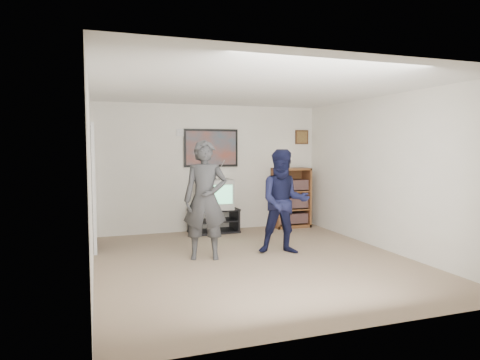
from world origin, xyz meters
TOP-DOWN VIEW (x-y plane):
  - room_shell at (0.00, 0.35)m, footprint 4.51×5.00m
  - media_stand at (-0.02, 2.23)m, footprint 0.97×0.59m
  - crt_television at (-0.00, 2.23)m, footprint 0.74×0.65m
  - bookshelf at (1.66, 2.28)m, footprint 0.75×0.43m
  - table_lamp at (1.57, 2.31)m, footprint 0.22×0.22m
  - person_tall at (-0.65, 0.39)m, footprint 0.74×0.59m
  - person_short at (0.59, 0.29)m, footprint 0.94×0.82m
  - controller_left at (-0.70, 0.58)m, footprint 0.08×0.13m
  - controller_right at (0.63, 0.55)m, footprint 0.07×0.11m
  - poster at (0.00, 2.48)m, footprint 1.10×0.03m
  - air_vent at (-0.55, 2.48)m, footprint 0.28×0.02m
  - small_picture at (2.00, 2.48)m, footprint 0.30×0.03m
  - doorway at (-2.23, 1.60)m, footprint 0.03×0.85m

SIDE VIEW (x-z plane):
  - media_stand at x=-0.02m, z-range 0.00..0.47m
  - bookshelf at x=1.66m, z-range 0.00..1.23m
  - crt_television at x=0.00m, z-range 0.47..1.05m
  - person_short at x=0.59m, z-range 0.00..1.64m
  - person_tall at x=-0.65m, z-range 0.00..1.78m
  - doorway at x=-2.23m, z-range 0.00..2.00m
  - controller_right at x=0.63m, z-range 1.12..1.15m
  - controller_left at x=-0.70m, z-range 1.22..1.25m
  - room_shell at x=0.00m, z-range 0.00..2.50m
  - table_lamp at x=1.57m, z-range 1.23..1.58m
  - poster at x=0.00m, z-range 1.27..2.02m
  - small_picture at x=2.00m, z-range 1.73..2.03m
  - air_vent at x=-0.55m, z-range 1.88..2.02m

